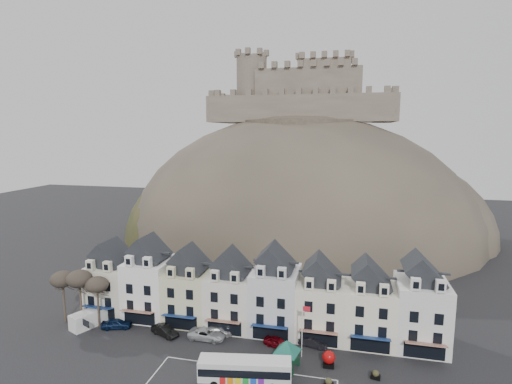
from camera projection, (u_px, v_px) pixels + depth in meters
townhouse_terrace at (254, 293)px, 60.37m from camera, size 54.40×9.35×11.80m
castle_hill at (302, 237)px, 111.90m from camera, size 100.00×76.00×68.00m
castle at (305, 93)px, 112.74m from camera, size 50.20×22.20×22.00m
tree_left_far at (62, 280)px, 61.43m from camera, size 3.61×3.61×8.24m
tree_left_mid at (79, 279)px, 60.71m from camera, size 3.78×3.78×8.64m
tree_left_near at (97, 285)px, 60.13m from camera, size 3.43×3.43×7.84m
bus at (245, 370)px, 46.95m from camera, size 11.16×4.30×3.07m
bus_shelter at (287, 347)px, 49.71m from camera, size 5.86×5.86×3.79m
red_buoy at (329, 359)px, 50.50m from camera, size 1.65×1.65×2.04m
flagpole at (303, 327)px, 52.09m from camera, size 1.06×0.11×7.34m
white_van at (88, 319)px, 60.86m from camera, size 4.21×5.69×2.38m
planter_west at (329, 383)px, 46.41m from camera, size 1.17×0.80×1.14m
planter_east at (376, 375)px, 47.94m from camera, size 1.21×0.79×1.13m
car_navy at (116, 324)px, 60.27m from camera, size 4.74×3.08×1.50m
car_black at (165, 331)px, 58.13m from camera, size 4.73×3.20×1.48m
car_silver at (207, 334)px, 57.18m from camera, size 5.32×2.54×1.49m
car_white at (218, 331)px, 58.28m from camera, size 4.69×2.84×1.27m
car_maroon at (278, 342)px, 54.99m from camera, size 4.41×3.00×1.39m
car_charcoal at (313, 342)px, 55.15m from camera, size 4.19×2.26×1.31m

